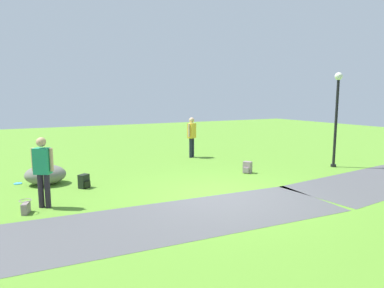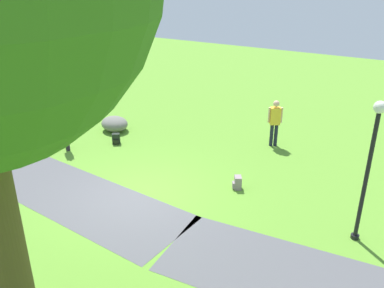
{
  "view_description": "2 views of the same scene",
  "coord_description": "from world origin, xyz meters",
  "px_view_note": "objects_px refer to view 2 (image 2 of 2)",
  "views": [
    {
      "loc": [
        4.82,
        7.25,
        2.61
      ],
      "look_at": [
        1.05,
        0.25,
        1.49
      ],
      "focal_mm": 31.18,
      "sensor_mm": 36.0,
      "label": 1
    },
    {
      "loc": [
        -6.58,
        7.95,
        6.06
      ],
      "look_at": [
        -0.85,
        -1.46,
        1.27
      ],
      "focal_mm": 37.78,
      "sensor_mm": 36.0,
      "label": 2
    }
  ],
  "objects_px": {
    "lawn_boulder": "(115,124)",
    "man_near_boulder": "(275,120)",
    "backpack_by_boulder": "(116,139)",
    "spare_backpack_on_lawn": "(237,183)",
    "lamp_post": "(370,158)",
    "frisbee_on_grass": "(109,124)",
    "handbag_on_grass": "(54,146)",
    "woman_with_handbag": "(65,124)"
  },
  "relations": [
    {
      "from": "lawn_boulder",
      "to": "man_near_boulder",
      "type": "relative_size",
      "value": 0.79
    },
    {
      "from": "backpack_by_boulder",
      "to": "spare_backpack_on_lawn",
      "type": "height_order",
      "value": "same"
    },
    {
      "from": "lamp_post",
      "to": "man_near_boulder",
      "type": "bearing_deg",
      "value": -48.9
    },
    {
      "from": "frisbee_on_grass",
      "to": "lamp_post",
      "type": "bearing_deg",
      "value": 164.92
    },
    {
      "from": "lawn_boulder",
      "to": "backpack_by_boulder",
      "type": "xyz_separation_m",
      "value": [
        -0.94,
        0.99,
        -0.1
      ]
    },
    {
      "from": "lawn_boulder",
      "to": "spare_backpack_on_lawn",
      "type": "bearing_deg",
      "value": 164.94
    },
    {
      "from": "spare_backpack_on_lawn",
      "to": "frisbee_on_grass",
      "type": "distance_m",
      "value": 7.36
    },
    {
      "from": "handbag_on_grass",
      "to": "backpack_by_boulder",
      "type": "relative_size",
      "value": 0.86
    },
    {
      "from": "lawn_boulder",
      "to": "man_near_boulder",
      "type": "xyz_separation_m",
      "value": [
        -6.04,
        -1.91,
        0.72
      ]
    },
    {
      "from": "man_near_boulder",
      "to": "backpack_by_boulder",
      "type": "relative_size",
      "value": 4.36
    },
    {
      "from": "backpack_by_boulder",
      "to": "frisbee_on_grass",
      "type": "distance_m",
      "value": 2.22
    },
    {
      "from": "woman_with_handbag",
      "to": "spare_backpack_on_lawn",
      "type": "height_order",
      "value": "woman_with_handbag"
    },
    {
      "from": "man_near_boulder",
      "to": "handbag_on_grass",
      "type": "xyz_separation_m",
      "value": [
        6.68,
        4.48,
        -0.88
      ]
    },
    {
      "from": "woman_with_handbag",
      "to": "frisbee_on_grass",
      "type": "xyz_separation_m",
      "value": [
        0.53,
        -2.76,
        -0.97
      ]
    },
    {
      "from": "lawn_boulder",
      "to": "man_near_boulder",
      "type": "bearing_deg",
      "value": -162.45
    },
    {
      "from": "lawn_boulder",
      "to": "spare_backpack_on_lawn",
      "type": "xyz_separation_m",
      "value": [
        -6.29,
        1.69,
        -0.1
      ]
    },
    {
      "from": "lawn_boulder",
      "to": "lamp_post",
      "type": "bearing_deg",
      "value": 166.22
    },
    {
      "from": "lamp_post",
      "to": "woman_with_handbag",
      "type": "bearing_deg",
      "value": -0.47
    },
    {
      "from": "handbag_on_grass",
      "to": "lamp_post",
      "type": "bearing_deg",
      "value": -179.12
    },
    {
      "from": "woman_with_handbag",
      "to": "man_near_boulder",
      "type": "relative_size",
      "value": 0.97
    },
    {
      "from": "lamp_post",
      "to": "lawn_boulder",
      "type": "distance_m",
      "value": 10.27
    },
    {
      "from": "backpack_by_boulder",
      "to": "spare_backpack_on_lawn",
      "type": "xyz_separation_m",
      "value": [
        -5.35,
        0.7,
        0.0
      ]
    },
    {
      "from": "lamp_post",
      "to": "backpack_by_boulder",
      "type": "height_order",
      "value": "lamp_post"
    },
    {
      "from": "woman_with_handbag",
      "to": "spare_backpack_on_lawn",
      "type": "relative_size",
      "value": 4.21
    },
    {
      "from": "lawn_boulder",
      "to": "backpack_by_boulder",
      "type": "bearing_deg",
      "value": 133.4
    },
    {
      "from": "woman_with_handbag",
      "to": "spare_backpack_on_lawn",
      "type": "bearing_deg",
      "value": -174.48
    },
    {
      "from": "woman_with_handbag",
      "to": "man_near_boulder",
      "type": "height_order",
      "value": "man_near_boulder"
    },
    {
      "from": "woman_with_handbag",
      "to": "backpack_by_boulder",
      "type": "bearing_deg",
      "value": -131.03
    },
    {
      "from": "lamp_post",
      "to": "handbag_on_grass",
      "type": "height_order",
      "value": "lamp_post"
    },
    {
      "from": "lamp_post",
      "to": "man_near_boulder",
      "type": "height_order",
      "value": "lamp_post"
    },
    {
      "from": "lamp_post",
      "to": "lawn_boulder",
      "type": "bearing_deg",
      "value": -13.78
    },
    {
      "from": "handbag_on_grass",
      "to": "frisbee_on_grass",
      "type": "height_order",
      "value": "handbag_on_grass"
    },
    {
      "from": "woman_with_handbag",
      "to": "man_near_boulder",
      "type": "distance_m",
      "value": 7.55
    },
    {
      "from": "lamp_post",
      "to": "man_near_boulder",
      "type": "relative_size",
      "value": 2.01
    },
    {
      "from": "woman_with_handbag",
      "to": "backpack_by_boulder",
      "type": "distance_m",
      "value": 1.93
    },
    {
      "from": "man_near_boulder",
      "to": "handbag_on_grass",
      "type": "bearing_deg",
      "value": 33.84
    },
    {
      "from": "backpack_by_boulder",
      "to": "frisbee_on_grass",
      "type": "bearing_deg",
      "value": -40.3
    },
    {
      "from": "frisbee_on_grass",
      "to": "spare_backpack_on_lawn",
      "type": "bearing_deg",
      "value": 163.15
    },
    {
      "from": "lawn_boulder",
      "to": "handbag_on_grass",
      "type": "height_order",
      "value": "lawn_boulder"
    },
    {
      "from": "handbag_on_grass",
      "to": "man_near_boulder",
      "type": "bearing_deg",
      "value": -146.16
    },
    {
      "from": "lamp_post",
      "to": "frisbee_on_grass",
      "type": "relative_size",
      "value": 14.69
    },
    {
      "from": "lawn_boulder",
      "to": "woman_with_handbag",
      "type": "height_order",
      "value": "woman_with_handbag"
    }
  ]
}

